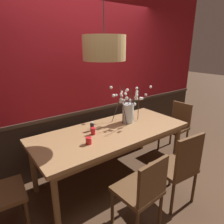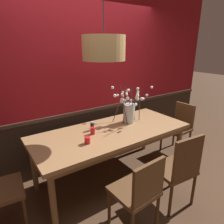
% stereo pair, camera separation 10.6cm
% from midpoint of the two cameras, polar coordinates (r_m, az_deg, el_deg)
% --- Properties ---
extents(ground_plane, '(24.00, 24.00, 0.00)m').
position_cam_midpoint_polar(ground_plane, '(3.19, -1.00, -17.99)').
color(ground_plane, '#4C3321').
extents(back_wall, '(5.36, 0.14, 2.78)m').
position_cam_midpoint_polar(back_wall, '(3.19, -8.58, 8.97)').
color(back_wall, '#2D2119').
rests_on(back_wall, ground).
extents(dining_table, '(2.19, 0.94, 0.77)m').
position_cam_midpoint_polar(dining_table, '(2.83, -1.08, -6.73)').
color(dining_table, '#997047').
rests_on(dining_table, ground).
extents(chair_near_side_left, '(0.45, 0.45, 0.89)m').
position_cam_midpoint_polar(chair_near_side_left, '(2.19, 7.11, -21.07)').
color(chair_near_side_left, brown).
rests_on(chair_near_side_left, ground).
extents(chair_far_side_right, '(0.46, 0.43, 0.94)m').
position_cam_midpoint_polar(chair_far_side_right, '(3.75, -4.45, -2.84)').
color(chair_far_side_right, brown).
rests_on(chair_far_side_right, ground).
extents(chair_far_side_left, '(0.43, 0.41, 0.97)m').
position_cam_midpoint_polar(chair_far_side_left, '(3.48, -13.94, -5.01)').
color(chair_far_side_left, brown).
rests_on(chair_far_side_left, ground).
extents(chair_near_side_right, '(0.48, 0.47, 0.96)m').
position_cam_midpoint_polar(chair_near_side_right, '(2.58, 17.33, -14.32)').
color(chair_near_side_right, brown).
rests_on(chair_near_side_right, ground).
extents(chair_head_east_end, '(0.46, 0.42, 0.90)m').
position_cam_midpoint_polar(chair_head_east_end, '(3.88, 17.06, -3.40)').
color(chair_head_east_end, brown).
rests_on(chair_head_east_end, ground).
extents(vase_with_blossoms, '(0.45, 0.58, 0.57)m').
position_cam_midpoint_polar(vase_with_blossoms, '(3.04, 3.58, 0.40)').
color(vase_with_blossoms, silver).
rests_on(vase_with_blossoms, dining_table).
extents(candle_holder_nearer_center, '(0.08, 0.08, 0.08)m').
position_cam_midpoint_polar(candle_holder_nearer_center, '(2.44, -7.87, -8.04)').
color(candle_holder_nearer_center, red).
rests_on(candle_holder_nearer_center, dining_table).
extents(candle_holder_nearer_edge, '(0.07, 0.07, 0.09)m').
position_cam_midpoint_polar(candle_holder_nearer_edge, '(2.68, -6.50, -5.37)').
color(candle_holder_nearer_edge, red).
rests_on(candle_holder_nearer_edge, dining_table).
extents(condiment_bottle, '(0.05, 0.05, 0.12)m').
position_cam_midpoint_polar(condiment_bottle, '(2.79, -6.74, -4.11)').
color(condiment_bottle, black).
rests_on(condiment_bottle, dining_table).
extents(pendant_lamp, '(0.50, 0.50, 1.06)m').
position_cam_midpoint_polar(pendant_lamp, '(2.45, -3.53, 17.64)').
color(pendant_lamp, tan).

